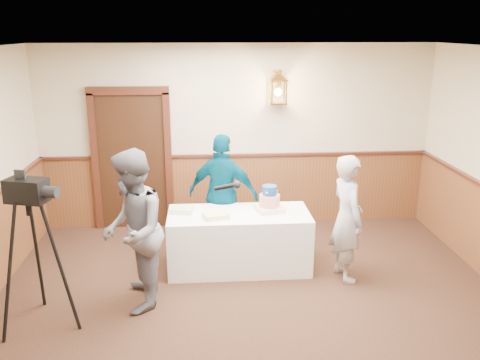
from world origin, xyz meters
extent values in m
plane|color=black|center=(0.00, 0.00, 0.00)|extent=(7.00, 7.00, 0.00)
cube|color=#C6B795|center=(0.00, 3.50, 1.40)|extent=(6.00, 0.02, 2.80)
cube|color=white|center=(0.00, 0.00, 2.80)|extent=(6.00, 7.00, 0.02)
cube|color=brown|center=(0.00, 3.48, 0.55)|extent=(5.98, 0.04, 1.10)
cube|color=#411C11|center=(0.00, 3.46, 1.12)|extent=(5.98, 0.07, 0.04)
cube|color=black|center=(-1.60, 3.45, 1.05)|extent=(1.00, 0.06, 2.10)
cube|color=white|center=(-0.08, 1.90, 0.38)|extent=(1.80, 0.80, 0.75)
cube|color=beige|center=(0.32, 1.96, 0.78)|extent=(0.39, 0.39, 0.07)
cylinder|color=red|center=(0.32, 1.96, 0.89)|extent=(0.26, 0.26, 0.15)
cylinder|color=navy|center=(0.32, 1.96, 1.03)|extent=(0.18, 0.18, 0.12)
cube|color=#FBFF98|center=(-0.38, 1.75, 0.78)|extent=(0.35, 0.30, 0.06)
cube|color=#B1DC9B|center=(-0.80, 1.99, 0.78)|extent=(0.31, 0.27, 0.06)
imported|color=slate|center=(-1.29, 1.03, 0.90)|extent=(0.74, 0.92, 1.80)
cylinder|color=black|center=(-0.30, 0.97, 1.40)|extent=(0.23, 0.07, 0.09)
sphere|color=black|center=(-0.17, 0.96, 1.42)|extent=(0.08, 0.08, 0.08)
imported|color=#A6A6AB|center=(1.21, 1.52, 0.79)|extent=(0.48, 0.64, 1.58)
imported|color=#003E55|center=(-0.26, 2.42, 0.83)|extent=(1.06, 0.72, 1.66)
cube|color=black|center=(-2.24, 0.70, 1.49)|extent=(0.44, 0.31, 0.24)
cylinder|color=black|center=(-1.99, 0.63, 1.49)|extent=(0.18, 0.16, 0.12)
camera|label=1|loc=(-0.50, -4.14, 3.01)|focal=38.00mm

